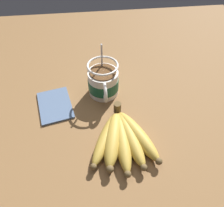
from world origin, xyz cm
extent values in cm
cube|color=brown|center=(0.00, 0.00, 1.85)|extent=(129.76, 129.76, 3.70)
cylinder|color=white|center=(-9.22, -0.61, 7.53)|extent=(8.76, 8.76, 7.67)
cylinder|color=#195638|center=(-9.22, -0.61, 7.21)|extent=(8.96, 8.96, 3.51)
torus|color=white|center=(-3.88, -0.61, 8.72)|extent=(5.72, 0.90, 5.72)
cylinder|color=brown|center=(-9.22, -0.61, 11.47)|extent=(7.56, 7.56, 0.40)
torus|color=white|center=(-9.22, -0.61, 13.74)|extent=(8.76, 8.76, 0.60)
cylinder|color=#B2B2B7|center=(-11.99, -0.61, 12.27)|extent=(2.97, 0.50, 14.23)
ellipsoid|color=#B2B2B7|center=(-10.75, -0.61, 5.20)|extent=(3.00, 2.00, 0.80)
cylinder|color=brown|center=(0.29, 2.28, 6.42)|extent=(2.00, 2.00, 3.00)
ellipsoid|color=#B79338|center=(8.46, -1.66, 5.36)|extent=(15.99, 10.00, 3.31)
sphere|color=brown|center=(15.74, -5.17, 5.36)|extent=(1.49, 1.49, 1.49)
ellipsoid|color=#B79338|center=(9.09, 0.20, 5.67)|extent=(16.56, 7.53, 3.93)
sphere|color=brown|center=(16.91, -1.65, 5.67)|extent=(1.77, 1.77, 1.77)
ellipsoid|color=#B79338|center=(9.85, 2.14, 5.48)|extent=(17.19, 3.81, 3.56)
sphere|color=brown|center=(18.42, 2.02, 5.48)|extent=(1.60, 1.60, 1.60)
ellipsoid|color=#B79338|center=(9.31, 4.14, 5.49)|extent=(16.80, 6.81, 3.57)
sphere|color=brown|center=(17.34, 5.79, 5.49)|extent=(1.61, 1.61, 1.61)
ellipsoid|color=#B79338|center=(8.75, 6.07, 5.54)|extent=(16.60, 10.11, 3.69)
sphere|color=brown|center=(16.30, 9.44, 5.54)|extent=(1.66, 1.66, 1.66)
cube|color=slate|center=(-5.24, -14.98, 4.00)|extent=(14.31, 11.39, 0.60)
camera|label=1|loc=(38.61, -3.82, 50.10)|focal=35.00mm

